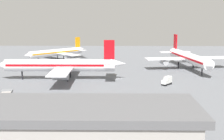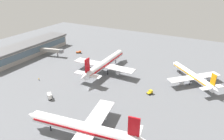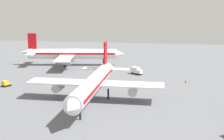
% 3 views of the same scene
% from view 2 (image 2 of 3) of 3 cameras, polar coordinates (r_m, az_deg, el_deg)
% --- Properties ---
extents(ground, '(288.00, 288.00, 0.00)m').
position_cam_2_polar(ground, '(125.04, -6.56, -5.19)').
color(ground, slate).
extents(terminal_building, '(78.03, 18.31, 10.78)m').
position_cam_2_polar(terminal_building, '(188.99, -22.31, 5.54)').
color(terminal_building, '#9E9993').
rests_on(terminal_building, ground).
extents(airplane_at_gate, '(44.90, 55.46, 16.92)m').
position_cam_2_polar(airplane_at_gate, '(86.54, -7.76, -15.96)').
color(airplane_at_gate, white).
rests_on(airplane_at_gate, ground).
extents(airplane_taxiing, '(57.01, 45.55, 17.38)m').
position_cam_2_polar(airplane_taxiing, '(142.86, -2.10, 1.82)').
color(airplane_taxiing, white).
rests_on(airplane_taxiing, ground).
extents(airplane_distant, '(34.91, 35.25, 13.59)m').
position_cam_2_polar(airplane_distant, '(138.66, 21.84, -1.46)').
color(airplane_distant, white).
rests_on(airplane_distant, ground).
extents(baggage_tug, '(3.74, 3.46, 2.30)m').
position_cam_2_polar(baggage_tug, '(120.36, 10.69, -6.15)').
color(baggage_tug, black).
rests_on(baggage_tug, ground).
extents(catering_truck, '(4.90, 5.61, 3.30)m').
position_cam_2_polar(catering_truck, '(119.40, -17.20, -6.89)').
color(catering_truck, black).
rests_on(catering_truck, ground).
extents(pushback_tractor, '(4.00, 4.72, 1.90)m').
position_cam_2_polar(pushback_tractor, '(182.98, -9.32, 5.01)').
color(pushback_tractor, black).
rests_on(pushback_tractor, ground).
extents(ground_crew_worker, '(0.52, 0.52, 1.67)m').
position_cam_2_polar(ground_crew_worker, '(141.44, -19.89, -2.47)').
color(ground_crew_worker, '#1E2338').
rests_on(ground_crew_worker, ground).
extents(jet_bridge, '(7.71, 21.66, 6.74)m').
position_cam_2_polar(jet_bridge, '(179.63, -16.61, 5.31)').
color(jet_bridge, '#9E9993').
rests_on(jet_bridge, ground).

